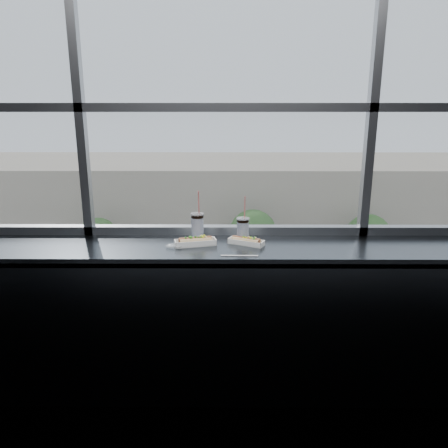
{
  "coord_description": "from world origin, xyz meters",
  "views": [
    {
      "loc": [
        0.0,
        -1.58,
        2.02
      ],
      "look_at": [
        -0.01,
        1.23,
        1.25
      ],
      "focal_mm": 35.0,
      "sensor_mm": 36.0,
      "label": 1
    }
  ],
  "objects_px": {
    "hotdog_tray_left": "(195,241)",
    "hotdog_tray_right": "(246,241)",
    "car_near_d": "(392,356)",
    "pedestrian_b": "(212,264)",
    "car_near_b": "(63,356)",
    "soda_cup_right": "(243,229)",
    "car_far_c": "(399,290)",
    "tree_center": "(253,233)",
    "wrapper": "(174,246)",
    "loose_straw": "(239,256)",
    "tree_right": "(368,237)",
    "soda_cup_left": "(197,225)",
    "pedestrian_d": "(365,267)",
    "car_far_b": "(275,290)",
    "tree_left": "(98,239)",
    "car_near_c": "(239,356)"
  },
  "relations": [
    {
      "from": "pedestrian_d",
      "to": "car_far_b",
      "type": "bearing_deg",
      "value": -150.11
    },
    {
      "from": "pedestrian_b",
      "to": "car_near_b",
      "type": "bearing_deg",
      "value": 62.06
    },
    {
      "from": "car_near_c",
      "to": "pedestrian_d",
      "type": "relative_size",
      "value": 2.72
    },
    {
      "from": "tree_left",
      "to": "tree_right",
      "type": "distance_m",
      "value": 20.15
    },
    {
      "from": "car_near_d",
      "to": "pedestrian_b",
      "type": "height_order",
      "value": "car_near_d"
    },
    {
      "from": "soda_cup_right",
      "to": "car_near_d",
      "type": "bearing_deg",
      "value": 63.47
    },
    {
      "from": "hotdog_tray_left",
      "to": "soda_cup_left",
      "type": "bearing_deg",
      "value": 74.27
    },
    {
      "from": "soda_cup_left",
      "to": "tree_right",
      "type": "xyz_separation_m",
      "value": [
        10.77,
        28.11,
        -8.64
      ]
    },
    {
      "from": "loose_straw",
      "to": "tree_left",
      "type": "xyz_separation_m",
      "value": [
        -9.66,
        28.5,
        -8.75
      ]
    },
    {
      "from": "loose_straw",
      "to": "tree_right",
      "type": "height_order",
      "value": "loose_straw"
    },
    {
      "from": "car_near_c",
      "to": "car_near_b",
      "type": "bearing_deg",
      "value": 83.63
    },
    {
      "from": "soda_cup_right",
      "to": "loose_straw",
      "type": "bearing_deg",
      "value": -95.94
    },
    {
      "from": "tree_left",
      "to": "tree_center",
      "type": "xyz_separation_m",
      "value": [
        11.56,
        0.0,
        0.43
      ]
    },
    {
      "from": "car_far_c",
      "to": "tree_center",
      "type": "distance_m",
      "value": 10.78
    },
    {
      "from": "pedestrian_b",
      "to": "tree_center",
      "type": "height_order",
      "value": "tree_center"
    },
    {
      "from": "car_near_d",
      "to": "car_near_c",
      "type": "bearing_deg",
      "value": 83.22
    },
    {
      "from": "car_far_c",
      "to": "loose_straw",
      "type": "bearing_deg",
      "value": 152.1
    },
    {
      "from": "car_near_d",
      "to": "wrapper",
      "type": "bearing_deg",
      "value": 145.58
    },
    {
      "from": "car_far_c",
      "to": "tree_right",
      "type": "relative_size",
      "value": 1.1
    },
    {
      "from": "hotdog_tray_left",
      "to": "car_far_b",
      "type": "xyz_separation_m",
      "value": [
        3.5,
        24.27,
        -11.08
      ]
    },
    {
      "from": "soda_cup_right",
      "to": "tree_center",
      "type": "distance_m",
      "value": 29.48
    },
    {
      "from": "soda_cup_left",
      "to": "car_far_b",
      "type": "xyz_separation_m",
      "value": [
        3.5,
        24.11,
        -11.16
      ]
    },
    {
      "from": "hotdog_tray_left",
      "to": "car_near_c",
      "type": "bearing_deg",
      "value": 72.98
    },
    {
      "from": "hotdog_tray_left",
      "to": "car_near_d",
      "type": "relative_size",
      "value": 0.05
    },
    {
      "from": "soda_cup_right",
      "to": "car_far_c",
      "type": "distance_m",
      "value": 29.02
    },
    {
      "from": "hotdog_tray_left",
      "to": "hotdog_tray_right",
      "type": "height_order",
      "value": "hotdog_tray_left"
    },
    {
      "from": "hotdog_tray_right",
      "to": "car_far_b",
      "type": "xyz_separation_m",
      "value": [
        3.16,
        24.25,
        -11.08
      ]
    },
    {
      "from": "soda_cup_right",
      "to": "wrapper",
      "type": "relative_size",
      "value": 3.05
    },
    {
      "from": "soda_cup_left",
      "to": "soda_cup_right",
      "type": "xyz_separation_m",
      "value": [
        0.32,
        -0.08,
        -0.01
      ]
    },
    {
      "from": "pedestrian_b",
      "to": "tree_right",
      "type": "xyz_separation_m",
      "value": [
        11.71,
        -1.08,
        2.59
      ]
    },
    {
      "from": "car_near_d",
      "to": "car_near_c",
      "type": "relative_size",
      "value": 1.02
    },
    {
      "from": "soda_cup_right",
      "to": "tree_center",
      "type": "height_order",
      "value": "soda_cup_right"
    },
    {
      "from": "hotdog_tray_right",
      "to": "soda_cup_left",
      "type": "bearing_deg",
      "value": -175.56
    },
    {
      "from": "hotdog_tray_left",
      "to": "car_near_b",
      "type": "distance_m",
      "value": 21.24
    },
    {
      "from": "soda_cup_left",
      "to": "car_far_b",
      "type": "distance_m",
      "value": 26.8
    },
    {
      "from": "car_near_d",
      "to": "pedestrian_d",
      "type": "bearing_deg",
      "value": -17.92
    },
    {
      "from": "pedestrian_d",
      "to": "hotdog_tray_right",
      "type": "bearing_deg",
      "value": -110.2
    },
    {
      "from": "pedestrian_b",
      "to": "pedestrian_d",
      "type": "distance_m",
      "value": 11.78
    },
    {
      "from": "pedestrian_d",
      "to": "tree_left",
      "type": "bearing_deg",
      "value": -179.43
    },
    {
      "from": "car_far_b",
      "to": "car_near_b",
      "type": "bearing_deg",
      "value": 125.77
    },
    {
      "from": "soda_cup_left",
      "to": "tree_left",
      "type": "distance_m",
      "value": 30.93
    },
    {
      "from": "hotdog_tray_right",
      "to": "wrapper",
      "type": "xyz_separation_m",
      "value": [
        -0.48,
        -0.07,
        -0.01
      ]
    },
    {
      "from": "hotdog_tray_left",
      "to": "tree_center",
      "type": "height_order",
      "value": "hotdog_tray_left"
    },
    {
      "from": "soda_cup_left",
      "to": "loose_straw",
      "type": "relative_size",
      "value": 1.48
    },
    {
      "from": "soda_cup_left",
      "to": "loose_straw",
      "type": "height_order",
      "value": "soda_cup_left"
    },
    {
      "from": "hotdog_tray_right",
      "to": "wrapper",
      "type": "distance_m",
      "value": 0.49
    },
    {
      "from": "pedestrian_d",
      "to": "soda_cup_right",
      "type": "bearing_deg",
      "value": -110.27
    },
    {
      "from": "hotdog_tray_right",
      "to": "tree_right",
      "type": "xyz_separation_m",
      "value": [
        10.43,
        28.25,
        -8.57
      ]
    },
    {
      "from": "tree_center",
      "to": "soda_cup_right",
      "type": "bearing_deg",
      "value": -93.79
    },
    {
      "from": "hotdog_tray_right",
      "to": "pedestrian_b",
      "type": "height_order",
      "value": "hotdog_tray_right"
    }
  ]
}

